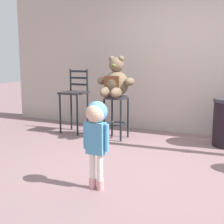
{
  "coord_description": "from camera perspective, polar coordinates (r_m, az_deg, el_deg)",
  "views": [
    {
      "loc": [
        1.11,
        -3.45,
        1.28
      ],
      "look_at": [
        -0.65,
        0.19,
        0.6
      ],
      "focal_mm": 49.69,
      "sensor_mm": 36.0,
      "label": 1
    }
  ],
  "objects": [
    {
      "name": "child_walking",
      "position": [
        3.02,
        -2.91,
        -2.6
      ],
      "size": [
        0.28,
        0.22,
        0.89
      ],
      "rotation": [
        0.0,
        0.0,
        1.63
      ],
      "color": "#D29293",
      "rests_on": "ground_plane"
    },
    {
      "name": "teddy_bear",
      "position": [
        4.95,
        0.64,
        5.58
      ],
      "size": [
        0.63,
        0.56,
        0.64
      ],
      "color": "brown",
      "rests_on": "bar_stool_with_teddy"
    },
    {
      "name": "bar_chair_empty",
      "position": [
        5.51,
        -6.89,
        2.94
      ],
      "size": [
        0.41,
        0.41,
        1.12
      ],
      "color": "#262427",
      "rests_on": "ground_plane"
    },
    {
      "name": "building_wall",
      "position": [
        5.67,
        14.9,
        16.36
      ],
      "size": [
        7.51,
        0.3,
        3.96
      ],
      "primitive_type": "cube",
      "color": "#B3A398",
      "rests_on": "ground_plane"
    },
    {
      "name": "bar_stool_with_teddy",
      "position": [
        5.03,
        0.79,
        0.7
      ],
      "size": [
        0.39,
        0.39,
        0.7
      ],
      "color": "#262427",
      "rests_on": "ground_plane"
    },
    {
      "name": "ground_plane",
      "position": [
        3.84,
        7.61,
        -9.95
      ],
      "size": [
        24.0,
        24.0,
        0.0
      ],
      "primitive_type": "plane",
      "color": "#7E6164"
    }
  ]
}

